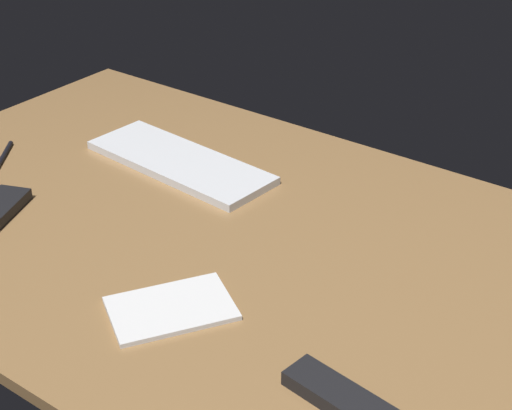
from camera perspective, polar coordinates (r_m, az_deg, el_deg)
The scene contains 5 objects.
desk at distance 131.06cm, azimuth -1.79°, elevation -2.69°, with size 140.00×84.00×2.00cm, color olive.
keyboard at distance 152.54cm, azimuth -5.28°, elevation 2.96°, with size 37.12×13.26×1.47cm, color silver.
tv_remote at distance 100.35cm, azimuth 6.50°, elevation -13.49°, with size 17.58×4.78×1.99cm, color black.
notepad at distance 115.46cm, azimuth -5.89°, elevation -7.12°, with size 16.89×11.15×0.73cm, color silver.
pen at distance 160.70cm, azimuth -17.19°, elevation 3.02°, with size 0.87×0.87×14.36cm, color black.
Camera 1 is at (69.08, -86.04, 71.73)cm, focal length 57.85 mm.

